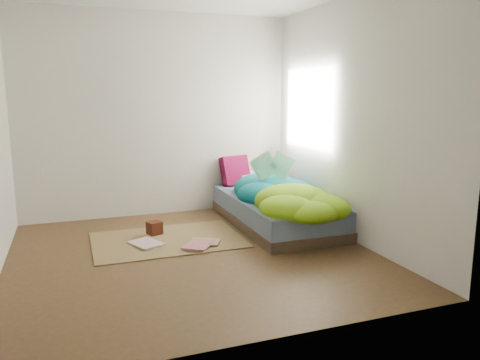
# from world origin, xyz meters

# --- Properties ---
(ground) EXTENTS (3.50, 3.50, 0.00)m
(ground) POSITION_xyz_m (0.00, 0.00, 0.00)
(ground) COLOR #45321A
(ground) RESTS_ON ground
(room_walls) EXTENTS (3.54, 3.54, 2.62)m
(room_walls) POSITION_xyz_m (0.01, 0.01, 1.63)
(room_walls) COLOR silver
(room_walls) RESTS_ON ground
(bed) EXTENTS (1.00, 2.00, 0.34)m
(bed) POSITION_xyz_m (1.22, 0.72, 0.17)
(bed) COLOR #3A281F
(bed) RESTS_ON ground
(duvet) EXTENTS (0.96, 1.84, 0.34)m
(duvet) POSITION_xyz_m (1.22, 0.50, 0.51)
(duvet) COLOR #065E68
(duvet) RESTS_ON bed
(rug) EXTENTS (1.60, 1.10, 0.01)m
(rug) POSITION_xyz_m (-0.15, 0.55, 0.01)
(rug) COLOR brown
(rug) RESTS_ON ground
(pillow_floral) EXTENTS (0.68, 0.52, 0.14)m
(pillow_floral) POSITION_xyz_m (1.40, 1.51, 0.41)
(pillow_floral) COLOR silver
(pillow_floral) RESTS_ON bed
(pillow_magenta) EXTENTS (0.42, 0.22, 0.40)m
(pillow_magenta) POSITION_xyz_m (1.02, 1.64, 0.54)
(pillow_magenta) COLOR #4F051C
(pillow_magenta) RESTS_ON bed
(open_book) EXTENTS (0.46, 0.13, 0.28)m
(open_book) POSITION_xyz_m (1.21, 0.78, 0.82)
(open_book) COLOR #3D8F2E
(open_book) RESTS_ON duvet
(wooden_box) EXTENTS (0.18, 0.18, 0.14)m
(wooden_box) POSITION_xyz_m (-0.25, 0.80, 0.08)
(wooden_box) COLOR #3A190D
(wooden_box) RESTS_ON rug
(floor_book_a) EXTENTS (0.37, 0.42, 0.03)m
(floor_book_a) POSITION_xyz_m (-0.52, 0.39, 0.03)
(floor_book_a) COLOR silver
(floor_book_a) RESTS_ON rug
(floor_book_b) EXTENTS (0.40, 0.42, 0.03)m
(floor_book_b) POSITION_xyz_m (-0.00, 0.27, 0.03)
(floor_book_b) COLOR #BE6D70
(floor_book_b) RESTS_ON rug
(floor_book_c) EXTENTS (0.38, 0.35, 0.02)m
(floor_book_c) POSITION_xyz_m (0.15, 0.18, 0.02)
(floor_book_c) COLOR tan
(floor_book_c) RESTS_ON rug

